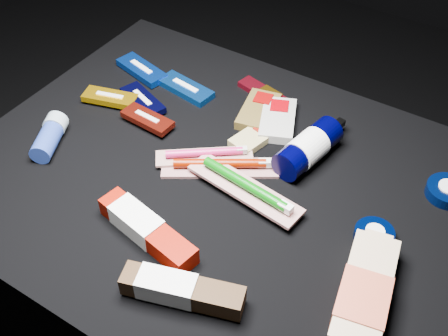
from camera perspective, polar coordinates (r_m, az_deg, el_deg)
The scene contains 21 objects.
ground at distance 1.41m, azimuth -0.75°, elevation -12.20°, with size 3.00×3.00×0.00m, color black.
cloth_table at distance 1.25m, azimuth -0.83°, elevation -7.20°, with size 0.98×0.78×0.40m, color black.
luna_bar_0 at distance 1.30m, azimuth -3.91°, elevation 8.08°, with size 0.14×0.07×0.02m.
luna_bar_1 at distance 1.36m, azimuth -8.36°, elevation 9.86°, with size 0.14×0.08×0.02m.
luna_bar_2 at distance 1.27m, azimuth -8.26°, elevation 6.83°, with size 0.13×0.09×0.02m.
luna_bar_3 at distance 1.28m, azimuth -11.48°, elevation 7.01°, with size 0.13×0.08×0.02m.
luna_bar_4 at distance 1.21m, azimuth -7.78°, elevation 4.94°, with size 0.12×0.05×0.02m.
clif_bar_0 at distance 1.23m, azimuth 3.60°, elevation 5.94°, with size 0.09×0.14×0.02m.
clif_bar_1 at distance 1.21m, azimuth 5.51°, elevation 5.06°, with size 0.12×0.15×0.02m.
clif_bar_2 at distance 1.17m, azimuth 3.19°, elevation 3.19°, with size 0.08×0.11×0.02m.
power_bar at distance 1.29m, azimuth 4.12°, elevation 7.59°, with size 0.13×0.06×0.01m.
lotion_bottle at distance 1.12m, azimuth 8.54°, elevation 2.01°, with size 0.09×0.20×0.06m.
cream_tin_upper at distance 1.13m, azimuth 21.76°, elevation -2.19°, with size 0.08×0.08×0.02m.
cream_tin_lower at distance 1.02m, azimuth 15.00°, elevation -6.56°, with size 0.07×0.07×0.02m.
bodywash_bottle at distance 0.93m, azimuth 14.04°, elevation -12.36°, with size 0.11×0.23×0.05m.
deodorant_stick at distance 1.20m, azimuth -17.30°, elevation 3.07°, with size 0.09×0.12×0.05m.
toothbrush_pack_0 at distance 1.10m, azimuth -0.26°, elevation 0.21°, with size 0.22×0.17×0.03m.
toothbrush_pack_1 at distance 1.12m, azimuth -1.87°, elevation 1.38°, with size 0.18×0.15×0.02m.
toothbrush_pack_2 at distance 1.04m, azimuth 2.26°, elevation -1.97°, with size 0.24×0.09×0.03m.
toothpaste_carton_red at distance 0.99m, azimuth -8.17°, elevation -6.00°, with size 0.21×0.08×0.04m.
toothpaste_carton_green at distance 0.91m, azimuth -4.79°, elevation -12.15°, with size 0.20×0.10×0.04m.
Camera 1 is at (0.42, -0.64, 1.18)m, focal length 45.00 mm.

